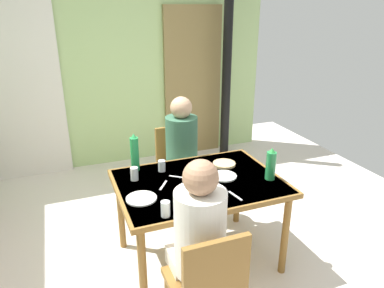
# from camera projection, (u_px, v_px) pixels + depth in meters

# --- Properties ---
(ground_plane) EXTENTS (6.17, 6.17, 0.00)m
(ground_plane) POSITION_uv_depth(u_px,v_px,m) (155.00, 274.00, 2.83)
(ground_plane) COLOR silver
(wall_back) EXTENTS (4.43, 0.10, 2.78)m
(wall_back) POSITION_uv_depth(u_px,v_px,m) (99.00, 57.00, 4.40)
(wall_back) COLOR #B0D288
(wall_back) RESTS_ON ground_plane
(door_wooden) EXTENTS (0.80, 0.05, 2.00)m
(door_wooden) POSITION_uv_depth(u_px,v_px,m) (193.00, 83.00, 4.87)
(door_wooden) COLOR olive
(door_wooden) RESTS_ON ground_plane
(stove_pipe_column) EXTENTS (0.12, 0.12, 2.78)m
(stove_pipe_column) POSITION_uv_depth(u_px,v_px,m) (227.00, 55.00, 4.62)
(stove_pipe_column) COLOR black
(stove_pipe_column) RESTS_ON ground_plane
(curtain_panel) EXTENTS (0.90, 0.03, 2.33)m
(curtain_panel) POSITION_uv_depth(u_px,v_px,m) (20.00, 82.00, 4.08)
(curtain_panel) COLOR white
(curtain_panel) RESTS_ON ground_plane
(dining_table) EXTENTS (1.25, 0.91, 0.72)m
(dining_table) POSITION_uv_depth(u_px,v_px,m) (199.00, 189.00, 2.78)
(dining_table) COLOR brown
(dining_table) RESTS_ON ground_plane
(chair_near_diner) EXTENTS (0.40, 0.40, 0.87)m
(chair_near_diner) POSITION_uv_depth(u_px,v_px,m) (208.00, 285.00, 2.03)
(chair_near_diner) COLOR brown
(chair_near_diner) RESTS_ON ground_plane
(chair_far_diner) EXTENTS (0.40, 0.40, 0.87)m
(chair_far_diner) POSITION_uv_depth(u_px,v_px,m) (178.00, 165.00, 3.57)
(chair_far_diner) COLOR brown
(chair_far_diner) RESTS_ON ground_plane
(person_near_diner) EXTENTS (0.30, 0.37, 0.77)m
(person_near_diner) POSITION_uv_depth(u_px,v_px,m) (199.00, 230.00, 2.05)
(person_near_diner) COLOR silver
(person_near_diner) RESTS_ON ground_plane
(person_far_diner) EXTENTS (0.30, 0.37, 0.77)m
(person_far_diner) POSITION_uv_depth(u_px,v_px,m) (182.00, 143.00, 3.35)
(person_far_diner) COLOR #376A54
(person_far_diner) RESTS_ON ground_plane
(water_bottle_green_near) EXTENTS (0.08, 0.08, 0.26)m
(water_bottle_green_near) POSITION_uv_depth(u_px,v_px,m) (271.00, 165.00, 2.74)
(water_bottle_green_near) COLOR #248746
(water_bottle_green_near) RESTS_ON dining_table
(water_bottle_green_far) EXTENTS (0.07, 0.07, 0.31)m
(water_bottle_green_far) POSITION_uv_depth(u_px,v_px,m) (135.00, 153.00, 2.89)
(water_bottle_green_far) COLOR green
(water_bottle_green_far) RESTS_ON dining_table
(serving_bowl_center) EXTENTS (0.17, 0.17, 0.05)m
(serving_bowl_center) POSITION_uv_depth(u_px,v_px,m) (196.00, 183.00, 2.65)
(serving_bowl_center) COLOR silver
(serving_bowl_center) RESTS_ON dining_table
(dinner_plate_near_left) EXTENTS (0.20, 0.20, 0.01)m
(dinner_plate_near_left) POSITION_uv_depth(u_px,v_px,m) (224.00, 176.00, 2.81)
(dinner_plate_near_left) COLOR white
(dinner_plate_near_left) RESTS_ON dining_table
(dinner_plate_near_right) EXTENTS (0.21, 0.21, 0.01)m
(dinner_plate_near_right) POSITION_uv_depth(u_px,v_px,m) (141.00, 198.00, 2.49)
(dinner_plate_near_right) COLOR white
(dinner_plate_near_right) RESTS_ON dining_table
(drinking_glass_by_near_diner) EXTENTS (0.06, 0.06, 0.10)m
(drinking_glass_by_near_diner) POSITION_uv_depth(u_px,v_px,m) (166.00, 209.00, 2.27)
(drinking_glass_by_near_diner) COLOR silver
(drinking_glass_by_near_diner) RESTS_ON dining_table
(drinking_glass_by_far_diner) EXTENTS (0.06, 0.06, 0.09)m
(drinking_glass_by_far_diner) POSITION_uv_depth(u_px,v_px,m) (162.00, 166.00, 2.90)
(drinking_glass_by_far_diner) COLOR silver
(drinking_glass_by_far_diner) RESTS_ON dining_table
(drinking_glass_spare_center) EXTENTS (0.06, 0.06, 0.10)m
(drinking_glass_spare_center) POSITION_uv_depth(u_px,v_px,m) (134.00, 174.00, 2.75)
(drinking_glass_spare_center) COLOR silver
(drinking_glass_spare_center) RESTS_ON dining_table
(bread_plate_sliced) EXTENTS (0.19, 0.19, 0.02)m
(bread_plate_sliced) POSITION_uv_depth(u_px,v_px,m) (224.00, 164.00, 3.02)
(bread_plate_sliced) COLOR #DBB77A
(bread_plate_sliced) RESTS_ON dining_table
(cutlery_knife_near) EXTENTS (0.05, 0.15, 0.00)m
(cutlery_knife_near) POSITION_uv_depth(u_px,v_px,m) (198.00, 172.00, 2.89)
(cutlery_knife_near) COLOR silver
(cutlery_knife_near) RESTS_ON dining_table
(cutlery_fork_near) EXTENTS (0.10, 0.13, 0.00)m
(cutlery_fork_near) POSITION_uv_depth(u_px,v_px,m) (163.00, 185.00, 2.68)
(cutlery_fork_near) COLOR silver
(cutlery_fork_near) RESTS_ON dining_table
(cutlery_knife_far) EXTENTS (0.13, 0.10, 0.00)m
(cutlery_knife_far) POSITION_uv_depth(u_px,v_px,m) (178.00, 177.00, 2.81)
(cutlery_knife_far) COLOR silver
(cutlery_knife_far) RESTS_ON dining_table
(cutlery_fork_far) EXTENTS (0.04, 0.15, 0.00)m
(cutlery_fork_far) POSITION_uv_depth(u_px,v_px,m) (235.00, 196.00, 2.53)
(cutlery_fork_far) COLOR silver
(cutlery_fork_far) RESTS_ON dining_table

